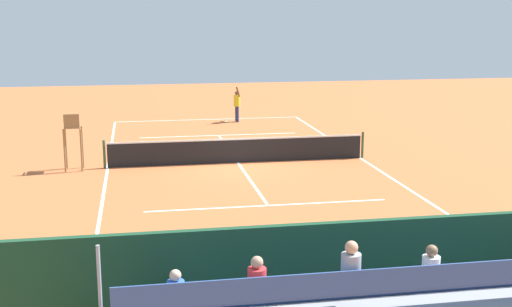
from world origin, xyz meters
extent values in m
plane|color=#BC6033|center=(0.00, 0.00, 0.00)|extent=(60.00, 60.00, 0.00)
cube|color=white|center=(0.00, -11.00, 0.00)|extent=(10.00, 0.10, 0.01)
cube|color=white|center=(0.00, 11.00, 0.00)|extent=(10.00, 0.10, 0.01)
cube|color=white|center=(-5.00, 0.00, 0.00)|extent=(0.10, 22.00, 0.01)
cube|color=white|center=(5.00, 0.00, 0.00)|extent=(0.10, 22.00, 0.01)
cube|color=white|center=(0.00, -6.05, 0.00)|extent=(7.50, 0.10, 0.01)
cube|color=white|center=(0.00, 6.05, 0.00)|extent=(7.50, 0.10, 0.01)
cube|color=white|center=(0.00, 0.00, 0.00)|extent=(0.10, 12.10, 0.01)
cube|color=white|center=(0.00, -11.00, 0.00)|extent=(0.10, 0.30, 0.01)
cube|color=black|center=(0.00, 0.00, 0.46)|extent=(10.00, 0.02, 0.91)
cube|color=white|center=(0.00, 0.00, 0.94)|extent=(10.00, 0.04, 0.06)
cylinder|color=#2D5133|center=(-5.10, 0.00, 0.54)|extent=(0.10, 0.10, 1.07)
cylinder|color=#2D5133|center=(5.10, 0.00, 0.54)|extent=(0.10, 0.10, 1.07)
cube|color=#194228|center=(0.00, 14.00, 1.00)|extent=(18.00, 0.16, 2.00)
cube|color=#335193|center=(0.00, 14.80, 0.83)|extent=(8.60, 0.36, 0.04)
cube|color=#335193|center=(0.00, 14.98, 1.03)|extent=(8.60, 0.03, 0.36)
cube|color=#335193|center=(0.00, 15.60, 1.28)|extent=(8.60, 0.36, 0.04)
cube|color=#335193|center=(0.00, 15.78, 1.48)|extent=(8.60, 0.03, 0.36)
cube|color=#335193|center=(0.00, 16.40, 1.73)|extent=(8.60, 0.36, 0.04)
cube|color=#335193|center=(0.00, 16.58, 1.93)|extent=(8.60, 0.03, 0.36)
cube|color=#2D2D33|center=(3.31, 14.63, 0.87)|extent=(0.32, 0.40, 0.12)
cylinder|color=blue|center=(3.31, 14.75, 1.16)|extent=(0.30, 0.30, 0.45)
sphere|color=beige|center=(3.31, 14.75, 1.48)|extent=(0.20, 0.20, 0.20)
cube|color=#2D2D33|center=(0.80, 16.23, 1.77)|extent=(0.32, 0.40, 0.12)
cylinder|color=#9399A3|center=(0.80, 16.35, 2.06)|extent=(0.30, 0.30, 0.45)
sphere|color=tan|center=(0.80, 16.35, 2.38)|extent=(0.20, 0.20, 0.20)
cube|color=#2D2D33|center=(-0.86, 15.43, 1.32)|extent=(0.32, 0.40, 0.12)
cylinder|color=white|center=(-0.86, 15.55, 1.60)|extent=(0.30, 0.30, 0.45)
sphere|color=#8C6647|center=(-0.86, 15.55, 1.93)|extent=(0.20, 0.20, 0.20)
cube|color=#2D2D33|center=(2.07, 15.43, 1.32)|extent=(0.32, 0.40, 0.12)
cylinder|color=red|center=(2.07, 15.55, 1.60)|extent=(0.30, 0.30, 0.45)
sphere|color=tan|center=(2.07, 15.55, 1.93)|extent=(0.20, 0.20, 0.20)
cylinder|color=olive|center=(5.90, -0.20, 0.80)|extent=(0.07, 0.07, 1.60)
cylinder|color=olive|center=(6.50, -0.20, 0.80)|extent=(0.07, 0.07, 1.60)
cylinder|color=olive|center=(5.90, 0.40, 0.80)|extent=(0.07, 0.07, 1.60)
cylinder|color=olive|center=(6.50, 0.40, 0.80)|extent=(0.07, 0.07, 1.60)
cube|color=olive|center=(6.20, 0.10, 1.63)|extent=(0.56, 0.56, 0.06)
cube|color=olive|center=(6.20, 0.34, 1.90)|extent=(0.56, 0.06, 0.48)
cube|color=olive|center=(5.94, 0.10, 1.78)|extent=(0.04, 0.48, 0.04)
cube|color=olive|center=(6.46, 0.10, 1.78)|extent=(0.04, 0.48, 0.04)
cube|color=#234C2D|center=(-2.11, 13.20, 0.45)|extent=(1.80, 0.40, 0.05)
cylinder|color=#234C2D|center=(-2.86, 13.20, 0.23)|extent=(0.06, 0.06, 0.45)
cylinder|color=#234C2D|center=(-1.36, 13.20, 0.23)|extent=(0.06, 0.06, 0.45)
cube|color=#234C2D|center=(-2.11, 13.38, 0.75)|extent=(1.80, 0.04, 0.36)
cube|color=black|center=(-0.15, 13.40, 0.18)|extent=(0.90, 0.36, 0.36)
cylinder|color=navy|center=(-1.46, -10.01, 0.42)|extent=(0.14, 0.14, 0.85)
cylinder|color=navy|center=(-1.49, -9.80, 0.42)|extent=(0.14, 0.14, 0.85)
cylinder|color=yellow|center=(-1.47, -9.91, 1.15)|extent=(0.41, 0.41, 0.60)
sphere|color=brown|center=(-1.47, -9.91, 1.56)|extent=(0.22, 0.22, 0.22)
cylinder|color=brown|center=(-1.50, -9.69, 1.65)|extent=(0.26, 0.12, 0.55)
cylinder|color=brown|center=(-1.44, -10.12, 1.18)|extent=(0.10, 0.10, 0.50)
cylinder|color=black|center=(-0.71, -10.05, 0.01)|extent=(0.25, 0.18, 0.03)
torus|color=#D8CC4C|center=(-0.94, -9.90, 0.01)|extent=(0.42, 0.42, 0.02)
cylinder|color=white|center=(-0.94, -9.90, 0.01)|extent=(0.25, 0.25, 0.00)
sphere|color=#CCDB33|center=(-1.78, -6.26, 0.03)|extent=(0.07, 0.07, 0.07)
camera|label=1|loc=(3.85, 25.32, 5.78)|focal=46.98mm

